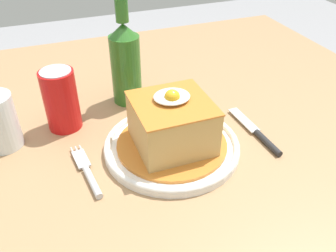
% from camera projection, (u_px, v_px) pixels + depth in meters
% --- Properties ---
extents(dining_table, '(1.32, 0.99, 0.76)m').
position_uv_depth(dining_table, '(127.00, 163.00, 0.78)').
color(dining_table, '#A87F56').
rests_on(dining_table, ground_plane).
extents(main_plate, '(0.25, 0.25, 0.02)m').
position_uv_depth(main_plate, '(172.00, 146.00, 0.66)').
color(main_plate, white).
rests_on(main_plate, dining_table).
extents(sandwich_meal, '(0.20, 0.20, 0.12)m').
position_uv_depth(sandwich_meal, '(172.00, 125.00, 0.63)').
color(sandwich_meal, orange).
rests_on(sandwich_meal, main_plate).
extents(fork, '(0.03, 0.14, 0.01)m').
position_uv_depth(fork, '(88.00, 174.00, 0.60)').
color(fork, silver).
rests_on(fork, dining_table).
extents(knife, '(0.02, 0.17, 0.01)m').
position_uv_depth(knife, '(260.00, 136.00, 0.69)').
color(knife, '#262628').
rests_on(knife, dining_table).
extents(soda_can, '(0.07, 0.07, 0.12)m').
position_uv_depth(soda_can, '(61.00, 100.00, 0.69)').
color(soda_can, red).
rests_on(soda_can, dining_table).
extents(beer_bottle_green, '(0.06, 0.06, 0.27)m').
position_uv_depth(beer_bottle_green, '(125.00, 59.00, 0.75)').
color(beer_bottle_green, '#2D6B23').
rests_on(beer_bottle_green, dining_table).
extents(drinking_glass, '(0.07, 0.07, 0.10)m').
position_uv_depth(drinking_glass, '(0.00, 125.00, 0.65)').
color(drinking_glass, '#3F2314').
rests_on(drinking_glass, dining_table).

